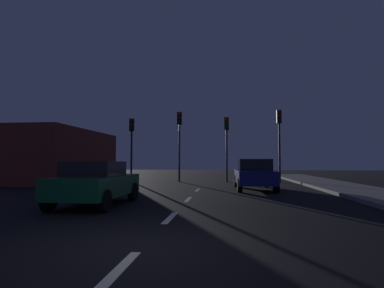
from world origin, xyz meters
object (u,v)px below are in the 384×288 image
(traffic_signal_center_left, at_px, (179,133))
(traffic_signal_far_right, at_px, (279,132))
(car_stopped_ahead, at_px, (254,174))
(car_adjacent_lane, at_px, (96,183))
(traffic_signal_far_left, at_px, (132,137))
(traffic_signal_center_right, at_px, (227,136))

(traffic_signal_center_left, bearing_deg, traffic_signal_far_right, 0.00)
(car_stopped_ahead, bearing_deg, traffic_signal_far_right, 68.00)
(traffic_signal_center_left, distance_m, traffic_signal_far_right, 6.90)
(car_stopped_ahead, bearing_deg, car_adjacent_lane, -131.87)
(traffic_signal_far_left, relative_size, traffic_signal_far_right, 0.91)
(traffic_signal_far_left, height_order, traffic_signal_center_left, traffic_signal_center_left)
(traffic_signal_center_right, relative_size, car_adjacent_lane, 1.18)
(traffic_signal_center_left, distance_m, car_adjacent_lane, 12.15)
(traffic_signal_center_right, distance_m, car_adjacent_lane, 12.79)
(traffic_signal_center_right, xyz_separation_m, car_adjacent_lane, (-4.30, -11.80, -2.44))
(car_adjacent_lane, bearing_deg, traffic_signal_far_left, 102.00)
(car_stopped_ahead, bearing_deg, traffic_signal_center_left, 130.47)
(traffic_signal_center_right, bearing_deg, traffic_signal_far_right, 0.02)
(traffic_signal_center_right, height_order, car_stopped_ahead, traffic_signal_center_right)
(traffic_signal_center_left, relative_size, traffic_signal_far_right, 1.00)
(traffic_signal_center_right, distance_m, car_stopped_ahead, 6.14)
(traffic_signal_far_right, bearing_deg, traffic_signal_far_left, -179.99)
(traffic_signal_far_left, distance_m, traffic_signal_center_left, 3.49)
(traffic_signal_center_right, bearing_deg, traffic_signal_center_left, 179.98)
(traffic_signal_far_right, height_order, car_adjacent_lane, traffic_signal_far_right)
(traffic_signal_center_right, bearing_deg, car_adjacent_lane, -110.02)
(traffic_signal_center_right, bearing_deg, car_stopped_ahead, -76.12)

